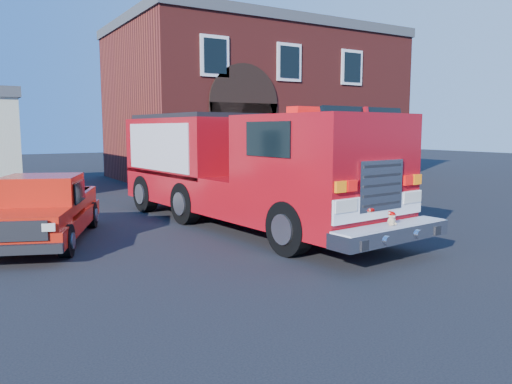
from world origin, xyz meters
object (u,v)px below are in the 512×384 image
fire_station (253,104)px  secondary_truck (310,165)px  pickup_truck (46,210)px  fire_engine (241,167)px

fire_station → secondary_truck: bearing=-107.3°
fire_station → pickup_truck: size_ratio=2.79×
fire_engine → pickup_truck: 5.36m
fire_station → secondary_truck: (-2.87, -9.24, -2.88)m
secondary_truck → pickup_truck: bearing=-164.2°
fire_engine → pickup_truck: (-5.25, 0.56, -0.91)m
fire_station → pickup_truck: 18.34m
pickup_truck → secondary_truck: secondary_truck is taller
fire_station → pickup_truck: fire_station is taller
pickup_truck → secondary_truck: size_ratio=0.67×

